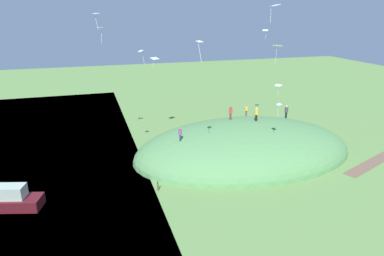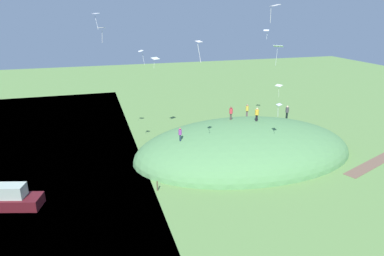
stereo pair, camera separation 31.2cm
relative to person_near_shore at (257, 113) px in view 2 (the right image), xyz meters
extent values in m
plane|color=#628C48|center=(-8.27, -1.43, -4.89)|extent=(160.00, 160.00, 0.00)
ellipsoid|color=#568D52|center=(-1.73, -0.61, -4.89)|extent=(27.44, 17.72, 7.75)
cube|color=brown|center=(13.54, -6.82, -4.87)|extent=(15.03, 7.09, 0.04)
cube|color=#A3B7A7|center=(-27.41, -5.96, -3.28)|extent=(3.72, 2.30, 1.16)
cube|color=black|center=(0.00, 0.00, -0.64)|extent=(0.30, 0.27, 0.81)
cylinder|color=gold|center=(0.00, 0.00, 0.08)|extent=(0.67, 0.67, 0.64)
sphere|color=beige|center=(0.00, 0.00, 0.53)|extent=(0.24, 0.24, 0.24)
cube|color=#5C484A|center=(1.19, 5.19, -1.66)|extent=(0.25, 0.16, 0.84)
cylinder|color=gold|center=(1.19, 5.19, -0.91)|extent=(0.48, 0.48, 0.66)
sphere|color=#A26E5F|center=(1.19, 5.19, -0.46)|extent=(0.25, 0.25, 0.25)
cube|color=brown|center=(-2.69, 1.73, -0.75)|extent=(0.20, 0.26, 0.82)
cylinder|color=#D03940|center=(-2.69, 1.73, -0.01)|extent=(0.54, 0.54, 0.65)
sphere|color=brown|center=(-2.69, 1.73, 0.44)|extent=(0.25, 0.25, 0.25)
cube|color=#22374C|center=(-10.23, -1.84, -1.52)|extent=(0.12, 0.21, 0.74)
cylinder|color=purple|center=(-10.23, -1.84, -0.85)|extent=(0.39, 0.39, 0.59)
sphere|color=#A76655|center=(-10.23, -1.84, -0.44)|extent=(0.22, 0.22, 0.22)
cube|color=black|center=(6.05, 2.90, -1.66)|extent=(0.27, 0.17, 0.85)
cylinder|color=#434043|center=(6.05, 2.90, -0.90)|extent=(0.52, 0.52, 0.68)
sphere|color=beige|center=(6.05, 2.90, -0.43)|extent=(0.26, 0.26, 0.26)
cube|color=silver|center=(2.98, 0.43, 3.15)|extent=(0.84, 0.98, 0.18)
cylinder|color=silver|center=(3.02, 0.38, 2.30)|extent=(0.21, 0.12, 1.28)
cube|color=white|center=(-17.41, 5.82, 10.02)|extent=(0.98, 0.91, 0.08)
cylinder|color=white|center=(-17.42, 6.10, 9.05)|extent=(0.15, 0.18, 1.53)
cube|color=silver|center=(-0.67, -6.03, 2.63)|extent=(0.47, 0.66, 0.16)
cylinder|color=silver|center=(-0.77, -6.11, 1.92)|extent=(0.09, 0.06, 1.11)
cube|color=white|center=(-10.91, 7.82, 6.04)|extent=(1.26, 1.16, 0.23)
cylinder|color=white|center=(-11.11, 7.79, 5.29)|extent=(0.11, 0.12, 0.98)
cube|color=white|center=(-14.07, -1.04, 8.00)|extent=(0.54, 0.70, 0.17)
cylinder|color=white|center=(-13.81, -0.96, 7.22)|extent=(0.20, 0.04, 1.24)
cube|color=white|center=(-10.31, -8.74, 9.46)|extent=(0.74, 0.69, 0.14)
cylinder|color=white|center=(-10.37, -9.04, 8.53)|extent=(0.26, 0.24, 1.54)
cube|color=white|center=(-18.18, -2.31, 11.64)|extent=(0.72, 0.75, 0.08)
cylinder|color=white|center=(-18.19, -2.10, 10.85)|extent=(0.21, 0.17, 1.26)
cube|color=white|center=(-2.17, -6.37, 12.35)|extent=(0.94, 1.21, 0.20)
cylinder|color=white|center=(-2.47, -6.24, 11.43)|extent=(0.07, 0.05, 1.30)
cube|color=white|center=(5.08, 8.44, 9.27)|extent=(0.91, 0.83, 0.19)
cylinder|color=white|center=(5.24, 8.48, 8.57)|extent=(0.16, 0.05, 1.02)
cube|color=white|center=(1.85, -0.67, 8.01)|extent=(1.31, 1.28, 0.25)
cylinder|color=white|center=(1.63, -0.82, 6.77)|extent=(0.04, 0.19, 1.93)
cylinder|color=brown|center=(-13.89, -6.87, -4.37)|extent=(0.14, 0.14, 1.03)
camera|label=1|loc=(-19.60, -36.85, 11.90)|focal=32.55mm
camera|label=2|loc=(-19.30, -36.94, 11.90)|focal=32.55mm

